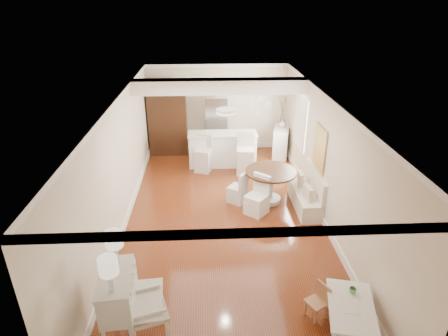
{
  "coord_description": "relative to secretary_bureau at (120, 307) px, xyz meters",
  "views": [
    {
      "loc": [
        -0.37,
        -7.36,
        4.77
      ],
      "look_at": [
        0.01,
        0.3,
        1.19
      ],
      "focal_mm": 30.0,
      "sensor_mm": 36.0,
      "label": 1
    }
  ],
  "objects": [
    {
      "name": "room",
      "position": [
        1.74,
        3.5,
        1.39
      ],
      "size": [
        9.0,
        9.04,
        2.82
      ],
      "color": "maroon",
      "rests_on": "ground"
    },
    {
      "name": "secretary_bureau",
      "position": [
        0.0,
        0.0,
        0.0
      ],
      "size": [
        1.0,
        1.02,
        1.18
      ],
      "primitive_type": "cube",
      "rotation": [
        0.0,
        0.0,
        0.1
      ],
      "color": "beige",
      "rests_on": "ground"
    },
    {
      "name": "gustavian_armchair",
      "position": [
        0.4,
        -0.02,
        -0.06
      ],
      "size": [
        0.76,
        0.76,
        1.06
      ],
      "primitive_type": "cube",
      "rotation": [
        0.0,
        0.0,
        1.86
      ],
      "color": "silver",
      "rests_on": "ground"
    },
    {
      "name": "kids_table",
      "position": [
        3.44,
        -0.11,
        -0.31
      ],
      "size": [
        0.9,
        1.23,
        0.55
      ],
      "primitive_type": "cube",
      "rotation": [
        0.0,
        0.0,
        -0.24
      ],
      "color": "white",
      "rests_on": "ground"
    },
    {
      "name": "kids_chair_a",
      "position": [
        3.03,
        0.24,
        -0.28
      ],
      "size": [
        0.4,
        0.4,
        0.61
      ],
      "primitive_type": "cube",
      "rotation": [
        0.0,
        0.0,
        -1.08
      ],
      "color": "#B77E53",
      "rests_on": "ground"
    },
    {
      "name": "kids_chair_b",
      "position": [
        3.34,
        0.23,
        -0.31
      ],
      "size": [
        0.37,
        0.37,
        0.56
      ],
      "primitive_type": "cube",
      "rotation": [
        0.0,
        0.0,
        -2.09
      ],
      "color": "olive",
      "rests_on": "ground"
    },
    {
      "name": "kids_chair_c",
      "position": [
        3.46,
        -0.38,
        -0.34
      ],
      "size": [
        0.31,
        0.31,
        0.5
      ],
      "primitive_type": "cube",
      "rotation": [
        0.0,
        0.0,
        0.38
      ],
      "color": "#986545",
      "rests_on": "ground"
    },
    {
      "name": "banquette",
      "position": [
        3.69,
        3.67,
        -0.1
      ],
      "size": [
        0.52,
        1.6,
        0.98
      ],
      "primitive_type": "cube",
      "color": "silver",
      "rests_on": "ground"
    },
    {
      "name": "dining_table",
      "position": [
        2.88,
        3.98,
        -0.16
      ],
      "size": [
        1.26,
        1.26,
        0.85
      ],
      "primitive_type": "cylinder",
      "rotation": [
        0.0,
        0.0,
        -0.0
      ],
      "color": "#432515",
      "rests_on": "ground"
    },
    {
      "name": "slip_chair_near",
      "position": [
        2.48,
        3.44,
        -0.11
      ],
      "size": [
        0.65,
        0.65,
        0.95
      ],
      "primitive_type": "cube",
      "rotation": [
        0.0,
        0.0,
        -0.7
      ],
      "color": "white",
      "rests_on": "ground"
    },
    {
      "name": "slip_chair_far",
      "position": [
        2.07,
        4.01,
        -0.17
      ],
      "size": [
        0.56,
        0.56,
        0.83
      ],
      "primitive_type": "cube",
      "rotation": [
        0.0,
        0.0,
        -2.19
      ],
      "color": "silver",
      "rests_on": "ground"
    },
    {
      "name": "breakfast_counter",
      "position": [
        1.8,
        6.27,
        -0.07
      ],
      "size": [
        2.05,
        0.65,
        1.03
      ],
      "primitive_type": "cube",
      "color": "white",
      "rests_on": "ground"
    },
    {
      "name": "bar_stool_left",
      "position": [
        1.21,
        5.85,
        -0.05
      ],
      "size": [
        0.54,
        0.54,
        1.08
      ],
      "primitive_type": "cube",
      "rotation": [
        0.0,
        0.0,
        -0.3
      ],
      "color": "silver",
      "rests_on": "ground"
    },
    {
      "name": "bar_stool_right",
      "position": [
        2.42,
        5.66,
        0.01
      ],
      "size": [
        0.52,
        0.52,
        1.21
      ],
      "primitive_type": "cube",
      "rotation": [
        0.0,
        0.0,
        -0.08
      ],
      "color": "silver",
      "rests_on": "ground"
    },
    {
      "name": "pantry_cabinet",
      "position": [
        0.1,
        7.35,
        0.56
      ],
      "size": [
        1.2,
        0.6,
        2.3
      ],
      "primitive_type": "cube",
      "color": "#381E11",
      "rests_on": "ground"
    },
    {
      "name": "fridge",
      "position": [
        2.0,
        7.32,
        0.31
      ],
      "size": [
        0.75,
        0.65,
        1.8
      ],
      "primitive_type": "imported",
      "color": "silver",
      "rests_on": "ground"
    },
    {
      "name": "sideboard",
      "position": [
        3.7,
        6.93,
        -0.11
      ],
      "size": [
        0.68,
        1.08,
        0.95
      ],
      "primitive_type": "cube",
      "rotation": [
        0.0,
        0.0,
        -0.25
      ],
      "color": "beige",
      "rests_on": "ground"
    },
    {
      "name": "pencil_cup",
      "position": [
        3.54,
        0.16,
        0.01
      ],
      "size": [
        0.12,
        0.12,
        0.09
      ],
      "primitive_type": "imported",
      "rotation": [
        0.0,
        0.0,
        -0.06
      ],
      "color": "#61A664",
      "rests_on": "kids_table"
    },
    {
      "name": "branch_vase",
      "position": [
        3.71,
        6.98,
        0.47
      ],
      "size": [
        0.23,
        0.23,
        0.22
      ],
      "primitive_type": "imported",
      "rotation": [
        0.0,
        0.0,
        0.12
      ],
      "color": "white",
      "rests_on": "sideboard"
    }
  ]
}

